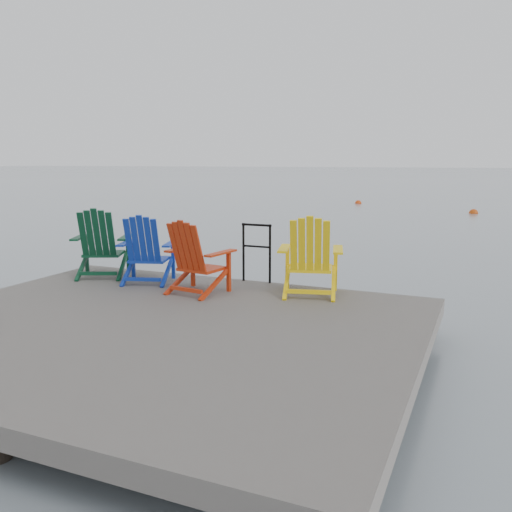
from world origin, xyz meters
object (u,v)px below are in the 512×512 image
at_px(handrail, 257,247).
at_px(buoy_b, 358,204).
at_px(chair_blue, 146,249).
at_px(buoy_a, 473,213).
at_px(chair_yellow, 310,256).
at_px(chair_green, 101,243).
at_px(chair_red, 196,257).

distance_m(handrail, buoy_b, 22.71).
distance_m(chair_blue, buoy_a, 19.92).
bearing_deg(handrail, chair_yellow, -25.76).
distance_m(chair_yellow, buoy_b, 23.37).
bearing_deg(chair_green, chair_yellow, -21.85).
bearing_deg(handrail, buoy_a, 82.27).
xyz_separation_m(chair_green, buoy_a, (4.95, 19.42, -1.05)).
relative_size(buoy_a, buoy_b, 1.09).
xyz_separation_m(chair_blue, chair_red, (1.02, -0.30, -0.00)).
bearing_deg(buoy_a, chair_blue, -101.75).
bearing_deg(handrail, chair_green, -164.69).
xyz_separation_m(chair_red, buoy_a, (3.03, 19.77, -1.02)).
distance_m(chair_green, buoy_b, 23.12).
height_order(chair_green, chair_blue, chair_green).
relative_size(handrail, buoy_a, 2.23).
distance_m(chair_red, buoy_a, 20.03).
bearing_deg(chair_red, chair_yellow, 27.55).
bearing_deg(buoy_b, chair_red, -82.58).
xyz_separation_m(chair_yellow, buoy_a, (1.53, 19.25, -1.05)).
bearing_deg(chair_green, chair_blue, -28.54).
bearing_deg(buoy_b, chair_blue, -84.99).
height_order(handrail, buoy_b, handrail).
distance_m(chair_blue, chair_red, 1.06).
xyz_separation_m(handrail, chair_red, (-0.48, -1.02, -0.02)).
bearing_deg(chair_blue, handrail, 7.27).
bearing_deg(buoy_a, buoy_b, 149.02).
height_order(buoy_a, buoy_b, buoy_a).
distance_m(handrail, chair_red, 1.12).
height_order(chair_green, buoy_a, chair_green).
bearing_deg(chair_green, handrail, -9.38).
relative_size(chair_green, chair_red, 1.06).
bearing_deg(chair_yellow, chair_green, 167.75).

